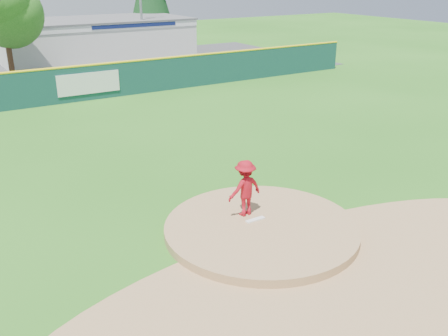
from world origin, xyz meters
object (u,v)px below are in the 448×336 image
pitcher (245,188)px  van (101,74)px  deciduous_tree (3,12)px  pool_building_grp (95,39)px

pitcher → van: (3.06, 21.35, -0.43)m
pitcher → deciduous_tree: size_ratio=0.23×
pitcher → deciduous_tree: bearing=-87.9°
pool_building_grp → deciduous_tree: (-8.00, -6.99, 2.89)m
pool_building_grp → van: bearing=-106.8°
van → pool_building_grp: bearing=-20.3°
pitcher → deciduous_tree: (-1.96, 24.22, 3.46)m
van → deciduous_tree: deciduous_tree is taller
van → pool_building_grp: pool_building_grp is taller
pitcher → deciduous_tree: deciduous_tree is taller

